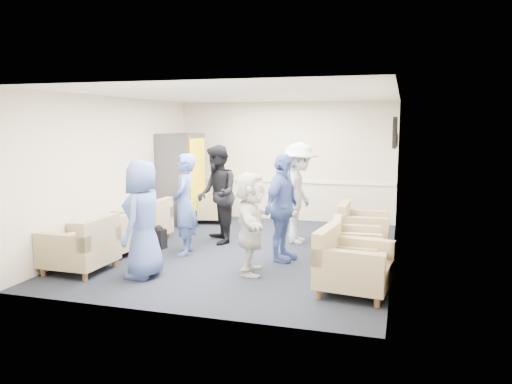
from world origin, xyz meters
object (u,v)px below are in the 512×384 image
(armchair_corner, at_px, (212,209))
(person_mid_right, at_px, (282,208))
(armchair_left_mid, at_px, (117,237))
(person_front_right, at_px, (251,223))
(armchair_right_midnear, at_px, (349,259))
(person_mid_left, at_px, (185,204))
(person_back_right, at_px, (299,193))
(armchair_right_near, at_px, (350,266))
(armchair_right_midfar, at_px, (353,244))
(vending_machine, at_px, (181,179))
(person_front_left, at_px, (143,219))
(armchair_right_far, at_px, (361,229))
(armchair_left_far, at_px, (146,223))
(person_back_left, at_px, (217,194))
(armchair_left_near, at_px, (82,248))

(armchair_corner, distance_m, person_mid_right, 3.48)
(armchair_left_mid, relative_size, person_front_right, 0.57)
(armchair_corner, bearing_deg, armchair_right_midnear, 124.61)
(armchair_corner, height_order, person_mid_left, person_mid_left)
(person_back_right, distance_m, person_front_right, 2.12)
(armchair_corner, height_order, person_mid_right, person_mid_right)
(armchair_right_near, bearing_deg, armchair_right_midfar, 11.09)
(armchair_left_mid, distance_m, armchair_right_near, 4.09)
(vending_machine, relative_size, person_back_right, 1.07)
(armchair_right_near, relative_size, person_mid_left, 0.59)
(person_front_left, xyz_separation_m, person_front_right, (1.45, 0.58, -0.09))
(armchair_right_far, bearing_deg, person_back_right, 87.48)
(person_mid_left, distance_m, person_front_right, 1.59)
(person_mid_right, distance_m, person_front_right, 0.86)
(armchair_left_far, bearing_deg, person_back_right, 105.18)
(armchair_right_midfar, distance_m, person_back_right, 1.69)
(person_back_right, height_order, person_mid_right, person_back_right)
(armchair_right_midfar, bearing_deg, armchair_left_mid, 94.66)
(armchair_left_mid, xyz_separation_m, person_mid_left, (1.10, 0.37, 0.55))
(person_back_right, bearing_deg, armchair_corner, 60.28)
(vending_machine, xyz_separation_m, person_back_left, (1.42, -1.50, -0.08))
(armchair_right_midnear, distance_m, vending_machine, 5.07)
(person_front_left, bearing_deg, armchair_right_near, 89.27)
(armchair_corner, relative_size, person_back_right, 0.48)
(armchair_left_near, distance_m, person_front_left, 1.12)
(armchair_right_midfar, relative_size, person_mid_left, 0.48)
(armchair_left_far, height_order, person_mid_right, person_mid_right)
(armchair_right_midfar, bearing_deg, person_back_right, 41.21)
(person_mid_right, bearing_deg, person_back_right, 11.38)
(person_mid_right, xyz_separation_m, person_front_right, (-0.28, -0.81, -0.11))
(armchair_left_far, height_order, person_mid_left, person_mid_left)
(armchair_right_near, height_order, armchair_right_far, armchair_right_near)
(person_back_left, relative_size, person_mid_right, 1.04)
(armchair_right_far, distance_m, armchair_corner, 3.67)
(vending_machine, xyz_separation_m, person_front_right, (2.58, -3.15, -0.24))
(armchair_right_midnear, height_order, armchair_right_midfar, armchair_right_midfar)
(armchair_corner, bearing_deg, person_mid_left, 90.54)
(armchair_left_mid, relative_size, person_front_left, 0.51)
(armchair_right_far, distance_m, person_mid_left, 3.17)
(armchair_right_near, bearing_deg, person_front_left, 99.83)
(armchair_right_near, xyz_separation_m, person_front_left, (-2.95, -0.13, 0.49))
(person_mid_left, bearing_deg, armchair_corner, 178.33)
(armchair_right_near, distance_m, armchair_right_far, 2.49)
(armchair_left_far, relative_size, vending_machine, 0.44)
(armchair_left_near, height_order, armchair_right_near, armchair_right_near)
(armchair_corner, distance_m, person_back_right, 2.69)
(armchair_left_near, distance_m, person_front_right, 2.57)
(armchair_right_far, height_order, person_mid_left, person_mid_left)
(armchair_left_mid, bearing_deg, person_back_right, 129.53)
(armchair_left_near, xyz_separation_m, person_mid_left, (1.05, 1.38, 0.50))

